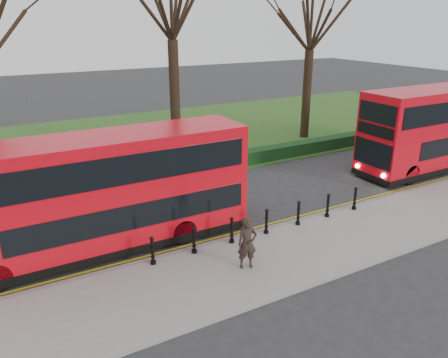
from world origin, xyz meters
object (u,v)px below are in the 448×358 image
bus_lead (103,194)px  pedestrian (247,243)px  bollard_row (266,222)px  bus_rear (446,127)px

bus_lead → pedestrian: size_ratio=5.92×
bollard_row → bus_rear: (13.91, 2.33, 1.67)m
bollard_row → pedestrian: bearing=-138.8°
bollard_row → bus_lead: bus_lead is taller
bus_lead → pedestrian: bearing=-46.5°
bus_lead → bollard_row: bearing=-20.8°
bus_lead → bus_rear: bearing=0.5°
pedestrian → bus_rear: bearing=30.7°
bollard_row → pedestrian: pedestrian is taller
bollard_row → bus_lead: (-5.72, 2.17, 1.52)m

